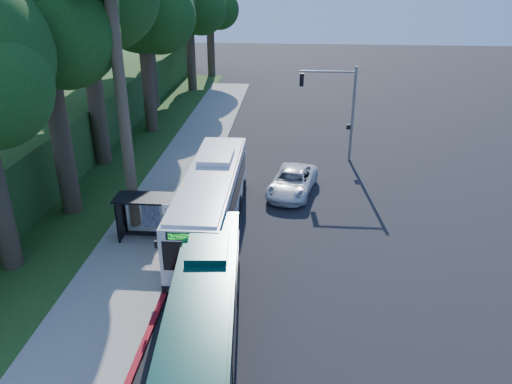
# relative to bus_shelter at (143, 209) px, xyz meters

# --- Properties ---
(ground) EXTENTS (140.00, 140.00, 0.00)m
(ground) POSITION_rel_bus_shelter_xyz_m (7.26, 2.86, -1.81)
(ground) COLOR black
(ground) RESTS_ON ground
(sidewalk) EXTENTS (4.50, 70.00, 0.12)m
(sidewalk) POSITION_rel_bus_shelter_xyz_m (-0.04, 2.86, -1.75)
(sidewalk) COLOR gray
(sidewalk) RESTS_ON ground
(red_curb) EXTENTS (0.25, 30.00, 0.13)m
(red_curb) POSITION_rel_bus_shelter_xyz_m (2.26, -1.14, -1.74)
(red_curb) COLOR maroon
(red_curb) RESTS_ON ground
(grass_verge) EXTENTS (8.00, 70.00, 0.06)m
(grass_verge) POSITION_rel_bus_shelter_xyz_m (-5.74, 7.86, -1.78)
(grass_verge) COLOR #234719
(grass_verge) RESTS_ON ground
(bus_shelter) EXTENTS (3.20, 1.51, 2.55)m
(bus_shelter) POSITION_rel_bus_shelter_xyz_m (0.00, 0.00, 0.00)
(bus_shelter) COLOR black
(bus_shelter) RESTS_ON ground
(stop_sign_pole) EXTENTS (0.35, 0.06, 3.17)m
(stop_sign_pole) POSITION_rel_bus_shelter_xyz_m (1.86, -2.14, 0.28)
(stop_sign_pole) COLOR gray
(stop_sign_pole) RESTS_ON ground
(traffic_signal_pole) EXTENTS (4.10, 0.30, 7.00)m
(traffic_signal_pole) POSITION_rel_bus_shelter_xyz_m (11.04, 12.86, 2.62)
(traffic_signal_pole) COLOR gray
(traffic_signal_pole) RESTS_ON ground
(tree_0) EXTENTS (8.40, 8.00, 15.70)m
(tree_0) POSITION_rel_bus_shelter_xyz_m (-5.14, 2.84, 9.40)
(tree_0) COLOR #382B1E
(tree_0) RESTS_ON ground
(tree_2) EXTENTS (8.82, 8.40, 15.12)m
(tree_2) POSITION_rel_bus_shelter_xyz_m (-4.64, 18.84, 8.67)
(tree_2) COLOR #382B1E
(tree_2) RESTS_ON ground
(tree_4) EXTENTS (8.40, 8.00, 14.14)m
(tree_4) POSITION_rel_bus_shelter_xyz_m (-4.14, 34.84, 7.92)
(tree_4) COLOR #382B1E
(tree_4) RESTS_ON ground
(tree_5) EXTENTS (7.35, 7.00, 12.86)m
(tree_5) POSITION_rel_bus_shelter_xyz_m (-3.16, 42.84, 7.16)
(tree_5) COLOR #382B1E
(tree_5) RESTS_ON ground
(white_bus) EXTENTS (2.75, 12.49, 3.72)m
(white_bus) POSITION_rel_bus_shelter_xyz_m (3.45, 1.43, 0.01)
(white_bus) COLOR silver
(white_bus) RESTS_ON ground
(teal_bus) EXTENTS (3.29, 11.17, 3.28)m
(teal_bus) POSITION_rel_bus_shelter_xyz_m (4.65, -7.58, -0.21)
(teal_bus) COLOR #09342D
(teal_bus) RESTS_ON ground
(pickup) EXTENTS (3.59, 5.90, 1.53)m
(pickup) POSITION_rel_bus_shelter_xyz_m (7.83, 6.59, -1.04)
(pickup) COLOR silver
(pickup) RESTS_ON ground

